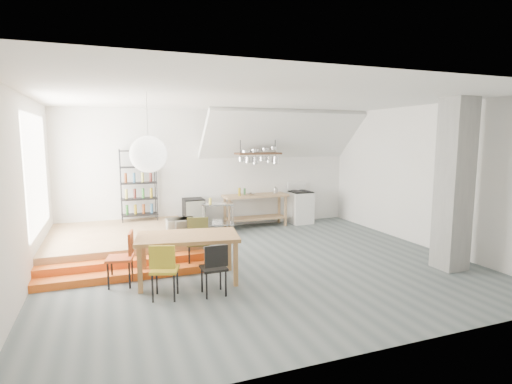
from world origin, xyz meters
name	(u,v)px	position (x,y,z in m)	size (l,w,h in m)	color
floor	(259,264)	(0.00, 0.00, 0.00)	(8.00, 8.00, 0.00)	#535F61
wall_back	(213,170)	(0.00, 3.50, 1.60)	(8.00, 0.04, 3.20)	silver
wall_left	(22,194)	(-4.00, 0.00, 1.60)	(0.04, 7.00, 3.20)	silver
wall_right	(424,176)	(4.00, 0.00, 1.60)	(0.04, 7.00, 3.20)	silver
ceiling	(260,98)	(0.00, 0.00, 3.20)	(8.00, 7.00, 0.02)	white
slope_ceiling	(283,135)	(1.80, 2.90, 2.55)	(4.40, 1.80, 0.15)	white
window_pane	(37,173)	(-3.98, 1.50, 1.80)	(0.02, 2.50, 2.20)	white
platform	(121,241)	(-2.50, 2.00, 0.20)	(3.00, 3.00, 0.40)	#95724A
step_lower	(126,275)	(-2.50, 0.05, 0.07)	(3.00, 0.35, 0.13)	orange
step_upper	(125,266)	(-2.50, 0.40, 0.13)	(3.00, 0.35, 0.27)	orange
concrete_column	(454,185)	(3.30, -1.50, 1.60)	(0.50, 0.50, 3.20)	gray
kitchen_counter	(255,205)	(1.10, 3.15, 0.63)	(1.80, 0.60, 0.91)	#95724A
stove	(300,207)	(2.50, 3.16, 0.48)	(0.60, 0.60, 1.18)	white
pot_rack	(259,156)	(1.13, 2.92, 1.98)	(1.20, 0.50, 1.43)	#3F2619
wire_shelving	(139,184)	(-2.00, 3.20, 1.33)	(0.88, 0.38, 1.80)	black
microwave_shelf	(181,234)	(-1.40, 0.75, 0.55)	(0.60, 0.40, 0.16)	#95724A
paper_lantern	(148,154)	(-2.08, -0.33, 2.20)	(0.60, 0.60, 0.60)	white
dining_table	(188,240)	(-1.49, -0.42, 0.73)	(1.85, 1.23, 0.81)	olive
chair_mustard	(164,267)	(-1.99, -1.12, 0.53)	(0.51, 0.51, 0.88)	gold
chair_black	(215,265)	(-1.23, -1.24, 0.50)	(0.39, 0.39, 0.84)	black
chair_olive	(198,238)	(-1.15, 0.30, 0.56)	(0.51, 0.51, 0.94)	brown
chair_red	(124,254)	(-2.53, -0.26, 0.55)	(0.49, 0.49, 0.92)	#BE471B
rolling_cart	(217,214)	(-0.12, 2.70, 0.52)	(0.88, 0.58, 0.80)	silver
mini_fridge	(194,215)	(-0.63, 3.20, 0.44)	(0.52, 0.52, 0.88)	black
microwave	(181,226)	(-1.40, 0.75, 0.72)	(0.55, 0.37, 0.30)	beige
bowl	(251,194)	(0.96, 3.10, 0.94)	(0.21, 0.21, 0.05)	silver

